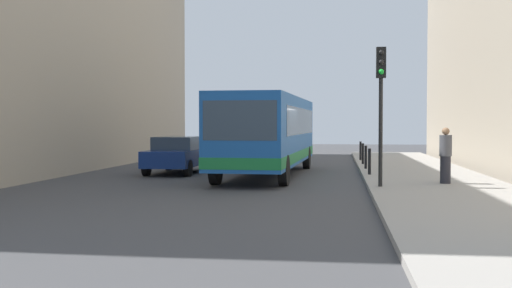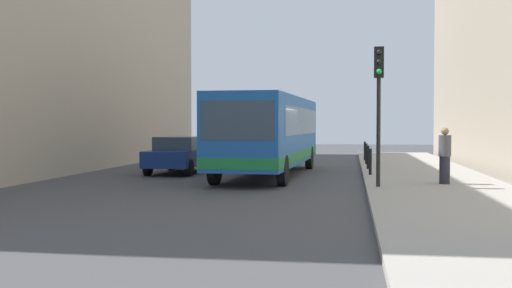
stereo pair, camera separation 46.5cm
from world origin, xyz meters
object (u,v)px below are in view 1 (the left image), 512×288
object	(u,v)px
pedestrian_near_signal	(446,155)
bus	(268,131)
traffic_light	(381,90)
bollard_mid	(366,157)
bollard_far	(363,154)
bollard_farthest	(360,151)
bollard_near	(370,162)
car_beside_bus	(178,154)

from	to	relation	value
pedestrian_near_signal	bus	bearing A→B (deg)	-59.73
bus	traffic_light	xyz separation A→B (m)	(3.92, -5.29, 1.28)
bus	bollard_mid	xyz separation A→B (m)	(3.82, 2.09, -1.10)
bollard_far	bollard_farthest	world-z (taller)	same
bollard_near	pedestrian_near_signal	bearing A→B (deg)	-55.50
traffic_light	bollard_far	world-z (taller)	traffic_light
car_beside_bus	traffic_light	xyz separation A→B (m)	(7.68, -5.94, 2.22)
car_beside_bus	pedestrian_near_signal	bearing A→B (deg)	155.12
car_beside_bus	bollard_far	bearing A→B (deg)	-148.36
bollard_near	car_beside_bus	bearing A→B (deg)	168.15
bus	pedestrian_near_signal	size ratio (longest dim) A/B	6.41
bollard_far	bus	bearing A→B (deg)	-126.67
bollard_far	car_beside_bus	bearing A→B (deg)	-149.42
car_beside_bus	bollard_farthest	world-z (taller)	car_beside_bus
bollard_near	pedestrian_near_signal	size ratio (longest dim) A/B	0.55
car_beside_bus	bollard_mid	distance (m)	7.71
traffic_light	pedestrian_near_signal	bearing A→B (deg)	30.22
bollard_near	bollard_farthest	bearing A→B (deg)	90.00
traffic_light	bollard_near	world-z (taller)	traffic_light
bollard_near	bollard_farthest	xyz separation A→B (m)	(0.00, 9.10, 0.00)
car_beside_bus	traffic_light	world-z (taller)	traffic_light
bollard_mid	pedestrian_near_signal	distance (m)	6.56
bollard_farthest	car_beside_bus	bearing A→B (deg)	-135.25
traffic_light	bollard_far	size ratio (longest dim) A/B	4.32
bus	car_beside_bus	size ratio (longest dim) A/B	2.51
bollard_far	pedestrian_near_signal	distance (m)	9.47
bollard_mid	bollard_farthest	size ratio (longest dim) A/B	1.00
traffic_light	car_beside_bus	bearing A→B (deg)	142.28
traffic_light	pedestrian_near_signal	world-z (taller)	traffic_light
bollard_farthest	bollard_far	bearing A→B (deg)	-90.00
bollard_near	bollard_farthest	size ratio (longest dim) A/B	1.00
bus	bollard_farthest	distance (m)	9.07
bus	bollard_far	distance (m)	6.48
car_beside_bus	bollard_near	world-z (taller)	car_beside_bus
bollard_mid	car_beside_bus	bearing A→B (deg)	-169.21
pedestrian_near_signal	bollard_near	bearing A→B (deg)	-80.86
bus	pedestrian_near_signal	world-z (taller)	bus
bollard_near	bollard_farthest	distance (m)	9.10
bollard_near	bollard_far	world-z (taller)	same
bus	bollard_far	bearing A→B (deg)	-124.15
bus	bollard_near	bearing A→B (deg)	168.66
bus	bollard_farthest	bearing A→B (deg)	-112.54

